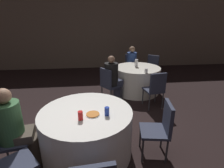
% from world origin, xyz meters
% --- Properties ---
extents(ground_plane, '(16.00, 16.00, 0.00)m').
position_xyz_m(ground_plane, '(0.00, 0.00, 0.00)').
color(ground_plane, black).
extents(wall_back, '(16.00, 0.06, 2.80)m').
position_xyz_m(wall_back, '(0.00, 5.22, 1.40)').
color(wall_back, '#7A6B5B').
rests_on(wall_back, ground_plane).
extents(table_near, '(1.36, 1.36, 0.72)m').
position_xyz_m(table_near, '(0.15, 0.04, 0.36)').
color(table_near, white).
rests_on(table_near, ground_plane).
extents(table_far, '(1.27, 1.27, 0.72)m').
position_xyz_m(table_far, '(1.51, 2.36, 0.36)').
color(table_far, white).
rests_on(table_far, ground_plane).
extents(chair_near_west, '(0.46, 0.46, 0.88)m').
position_xyz_m(chair_near_west, '(-0.92, -0.15, 0.52)').
color(chair_near_west, '#2D3347').
rests_on(chair_near_west, ground_plane).
extents(chair_near_southwest, '(0.56, 0.56, 0.88)m').
position_xyz_m(chair_near_southwest, '(-0.71, -0.63, 0.52)').
color(chair_near_southwest, '#2D3347').
rests_on(chair_near_southwest, ground_plane).
extents(chair_near_east, '(0.46, 0.46, 0.88)m').
position_xyz_m(chair_near_east, '(1.23, -0.15, 0.52)').
color(chair_near_east, '#2D3347').
rests_on(chair_near_east, ground_plane).
extents(chair_far_south, '(0.46, 0.46, 0.88)m').
position_xyz_m(chair_far_south, '(1.68, 1.33, 0.52)').
color(chair_far_south, '#2D3347').
rests_on(chair_far_south, ground_plane).
extents(chair_far_southwest, '(0.56, 0.56, 0.88)m').
position_xyz_m(chair_far_southwest, '(0.64, 1.77, 0.52)').
color(chair_far_southwest, '#2D3347').
rests_on(chair_far_southwest, ground_plane).
extents(chair_far_northeast, '(0.56, 0.56, 0.88)m').
position_xyz_m(chair_far_northeast, '(2.20, 3.15, 0.52)').
color(chair_far_northeast, '#2D3347').
rests_on(chair_far_northeast, ground_plane).
extents(chair_far_north, '(0.42, 0.43, 0.88)m').
position_xyz_m(chair_far_north, '(1.56, 3.41, 0.52)').
color(chair_far_north, '#2D3347').
rests_on(chair_far_north, ground_plane).
extents(person_blue_shirt, '(0.32, 0.50, 1.16)m').
position_xyz_m(person_blue_shirt, '(1.55, 3.24, 0.58)').
color(person_blue_shirt, black).
rests_on(person_blue_shirt, ground_plane).
extents(person_black_shirt, '(0.48, 0.45, 1.17)m').
position_xyz_m(person_black_shirt, '(0.78, 1.86, 0.59)').
color(person_black_shirt, '#33384C').
rests_on(person_black_shirt, ground_plane).
extents(person_green_jacket, '(0.50, 0.36, 1.19)m').
position_xyz_m(person_green_jacket, '(-0.77, -0.12, 0.60)').
color(person_green_jacket, '#4C4238').
rests_on(person_green_jacket, ground_plane).
extents(pizza_plate_near, '(0.21, 0.21, 0.02)m').
position_xyz_m(pizza_plate_near, '(0.25, -0.08, 0.73)').
color(pizza_plate_near, white).
rests_on(pizza_plate_near, table_near).
extents(soda_can_blue, '(0.07, 0.07, 0.12)m').
position_xyz_m(soda_can_blue, '(0.45, -0.11, 0.78)').
color(soda_can_blue, '#1E38A5').
rests_on(soda_can_blue, table_near).
extents(soda_can_red, '(0.07, 0.07, 0.12)m').
position_xyz_m(soda_can_red, '(0.09, -0.19, 0.78)').
color(soda_can_red, red).
rests_on(soda_can_red, table_near).
extents(bottle_far, '(0.09, 0.09, 0.21)m').
position_xyz_m(bottle_far, '(1.49, 2.43, 0.83)').
color(bottle_far, white).
rests_on(bottle_far, table_far).
extents(cup_far, '(0.08, 0.08, 0.11)m').
position_xyz_m(cup_far, '(1.59, 1.83, 0.78)').
color(cup_far, white).
rests_on(cup_far, table_far).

